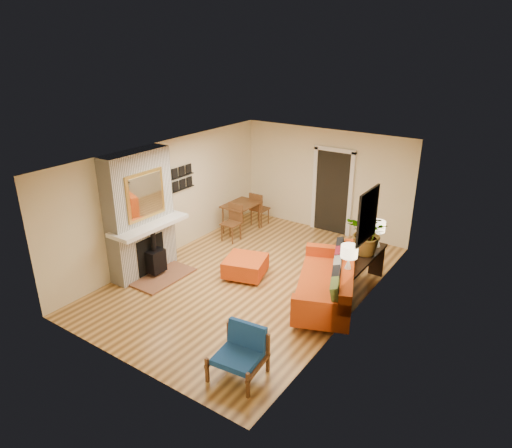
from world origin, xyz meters
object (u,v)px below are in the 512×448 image
at_px(blue_chair, 241,350).
at_px(houseplant, 369,233).
at_px(sofa, 330,283).
at_px(lamp_far, 377,231).
at_px(lamp_near, 349,256).
at_px(console_table, 362,266).
at_px(dining_table, 244,210).
at_px(ottoman, 245,266).

height_order(blue_chair, houseplant, houseplant).
relative_size(sofa, blue_chair, 3.17).
xyz_separation_m(blue_chair, lamp_far, (0.54, 3.87, 0.66)).
height_order(lamp_near, lamp_far, same).
height_order(sofa, blue_chair, sofa).
bearing_deg(console_table, dining_table, 161.84).
height_order(blue_chair, dining_table, dining_table).
bearing_deg(lamp_far, dining_table, 172.12).
bearing_deg(houseplant, dining_table, 165.32).
height_order(sofa, console_table, sofa).
height_order(blue_chair, lamp_far, lamp_far).
height_order(dining_table, lamp_near, lamp_near).
height_order(console_table, lamp_near, lamp_near).
height_order(sofa, lamp_far, lamp_far).
distance_m(sofa, lamp_far, 1.53).
bearing_deg(lamp_far, ottoman, -147.49).
bearing_deg(console_table, lamp_near, -90.00).
xyz_separation_m(ottoman, houseplant, (2.21, 0.97, 0.94)).
height_order(dining_table, houseplant, houseplant).
bearing_deg(blue_chair, houseplant, 81.14).
xyz_separation_m(ottoman, console_table, (2.22, 0.73, 0.34)).
relative_size(ottoman, dining_table, 0.60).
distance_m(blue_chair, houseplant, 3.54).
height_order(ottoman, console_table, console_table).
xyz_separation_m(ottoman, blue_chair, (1.68, -2.45, 0.17)).
bearing_deg(ottoman, blue_chair, -55.55).
relative_size(dining_table, houseplant, 1.87).
bearing_deg(lamp_far, houseplant, -91.28).
xyz_separation_m(lamp_near, lamp_far, (0.00, 1.38, 0.00)).
relative_size(blue_chair, dining_table, 0.47).
distance_m(dining_table, houseplant, 3.81).
height_order(console_table, houseplant, houseplant).
distance_m(blue_chair, console_table, 3.23).
relative_size(dining_table, console_table, 0.90).
xyz_separation_m(ottoman, dining_table, (-1.42, 1.92, 0.36)).
bearing_deg(lamp_near, dining_table, 152.62).
bearing_deg(lamp_near, houseplant, 90.61).
relative_size(sofa, houseplant, 2.80).
distance_m(blue_chair, lamp_near, 2.63).
height_order(ottoman, blue_chair, blue_chair).
distance_m(sofa, lamp_near, 0.75).
xyz_separation_m(blue_chair, dining_table, (-3.10, 4.37, 0.19)).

